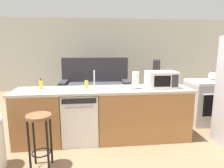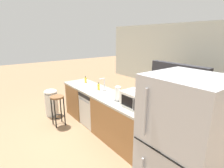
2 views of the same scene
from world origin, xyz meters
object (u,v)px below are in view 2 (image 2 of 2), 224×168
object	(u,v)px
paper_towel_roll	(118,94)
soap_bottle	(99,87)
microwave	(136,100)
bar_stool	(58,104)
dishwasher	(95,108)
couch	(172,92)
refrigerator	(181,158)
dish_soap_bottle	(86,80)
stove_range	(220,152)
trash_bin	(51,102)

from	to	relation	value
paper_towel_roll	soap_bottle	bearing A→B (deg)	173.87
microwave	bar_stool	bearing A→B (deg)	-158.17
soap_bottle	bar_stool	world-z (taller)	soap_bottle
dishwasher	couch	distance (m)	2.70
microwave	refrigerator	bearing A→B (deg)	-24.27
refrigerator	dish_soap_bottle	distance (m)	3.31
dish_soap_bottle	couch	xyz separation A→B (m)	(0.97, 2.57, -0.58)
stove_range	paper_towel_roll	world-z (taller)	paper_towel_roll
stove_range	refrigerator	xyz separation A→B (m)	(-0.00, -1.10, 0.43)
stove_range	trash_bin	world-z (taller)	stove_range
microwave	soap_bottle	distance (m)	1.27
dish_soap_bottle	bar_stool	size ratio (longest dim) A/B	0.24
dishwasher	bar_stool	size ratio (longest dim) A/B	1.14
soap_bottle	dish_soap_bottle	distance (m)	0.76
dishwasher	trash_bin	bearing A→B (deg)	-148.68
stove_range	bar_stool	xyz separation A→B (m)	(-3.09, -1.30, 0.08)
stove_range	paper_towel_roll	bearing A→B (deg)	-160.42
trash_bin	couch	distance (m)	3.67
paper_towel_roll	soap_bottle	xyz separation A→B (m)	(-0.81, 0.09, -0.07)
stove_range	trash_bin	size ratio (longest dim) A/B	1.22
dish_soap_bottle	paper_towel_roll	bearing A→B (deg)	-5.85
bar_stool	couch	size ratio (longest dim) A/B	0.36
refrigerator	trash_bin	size ratio (longest dim) A/B	2.38
dishwasher	stove_range	size ratio (longest dim) A/B	0.93
stove_range	refrigerator	world-z (taller)	refrigerator
dishwasher	refrigerator	world-z (taller)	refrigerator
stove_range	trash_bin	bearing A→B (deg)	-161.65
bar_stool	couch	bearing A→B (deg)	76.62
refrigerator	dish_soap_bottle	size ratio (longest dim) A/B	10.02
paper_towel_roll	dish_soap_bottle	distance (m)	1.58
bar_stool	refrigerator	bearing A→B (deg)	3.73
soap_bottle	trash_bin	xyz separation A→B (m)	(-1.25, -0.73, -0.59)
soap_bottle	dish_soap_bottle	size ratio (longest dim) A/B	1.00
bar_stool	paper_towel_roll	bearing A→B (deg)	26.48
paper_towel_roll	soap_bottle	size ratio (longest dim) A/B	1.60
refrigerator	bar_stool	bearing A→B (deg)	-176.27
dishwasher	dish_soap_bottle	size ratio (longest dim) A/B	4.77
refrigerator	soap_bottle	size ratio (longest dim) A/B	10.02
dish_soap_bottle	trash_bin	xyz separation A→B (m)	(-0.49, -0.80, -0.59)
soap_bottle	trash_bin	bearing A→B (deg)	-149.63
refrigerator	couch	xyz separation A→B (m)	(-2.27, 3.23, -0.49)
paper_towel_roll	trash_bin	size ratio (longest dim) A/B	0.38
refrigerator	couch	distance (m)	3.98
dishwasher	refrigerator	size ratio (longest dim) A/B	0.48
stove_range	couch	size ratio (longest dim) A/B	0.44
dishwasher	trash_bin	distance (m)	1.33
stove_range	bar_stool	distance (m)	3.35
dish_soap_bottle	trash_bin	distance (m)	1.11
dish_soap_bottle	couch	size ratio (longest dim) A/B	0.09
trash_bin	couch	xyz separation A→B (m)	(1.46, 3.37, 0.02)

